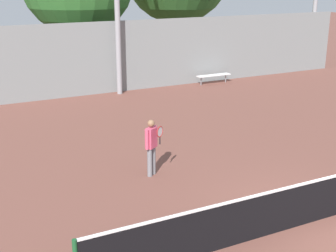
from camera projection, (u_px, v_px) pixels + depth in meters
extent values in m
plane|color=brown|center=(314.00, 221.00, 10.84)|extent=(100.00, 100.00, 0.00)
cube|color=black|center=(316.00, 201.00, 10.69)|extent=(11.17, 0.03, 1.01)
cube|color=white|center=(319.00, 180.00, 10.53)|extent=(11.17, 0.04, 0.05)
cylinder|color=slate|center=(150.00, 162.00, 13.16)|extent=(0.14, 0.14, 0.84)
cylinder|color=slate|center=(153.00, 160.00, 13.31)|extent=(0.14, 0.14, 0.84)
cube|color=#DB4C6B|center=(151.00, 138.00, 13.02)|extent=(0.40, 0.36, 0.58)
cylinder|color=#DB4C6B|center=(147.00, 140.00, 12.83)|extent=(0.10, 0.10, 0.56)
cylinder|color=#DB4C6B|center=(155.00, 135.00, 13.20)|extent=(0.10, 0.10, 0.56)
sphere|color=#8E6647|center=(151.00, 123.00, 12.89)|extent=(0.20, 0.20, 0.20)
cylinder|color=black|center=(160.00, 140.00, 12.90)|extent=(0.03, 0.03, 0.22)
torus|color=red|center=(160.00, 132.00, 12.82)|extent=(0.27, 0.20, 0.31)
cylinder|color=silver|center=(160.00, 132.00, 12.82)|extent=(0.22, 0.15, 0.27)
cube|color=white|center=(214.00, 75.00, 24.54)|extent=(1.90, 0.40, 0.04)
cylinder|color=gray|center=(201.00, 81.00, 24.29)|extent=(0.06, 0.06, 0.44)
cylinder|color=gray|center=(226.00, 78.00, 24.94)|extent=(0.06, 0.06, 0.44)
cube|color=gray|center=(107.00, 58.00, 22.27)|extent=(28.25, 0.06, 3.42)
cylinder|color=brown|center=(177.00, 38.00, 30.11)|extent=(0.49, 0.49, 3.22)
cylinder|color=brown|center=(81.00, 52.00, 25.44)|extent=(0.34, 0.34, 2.96)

